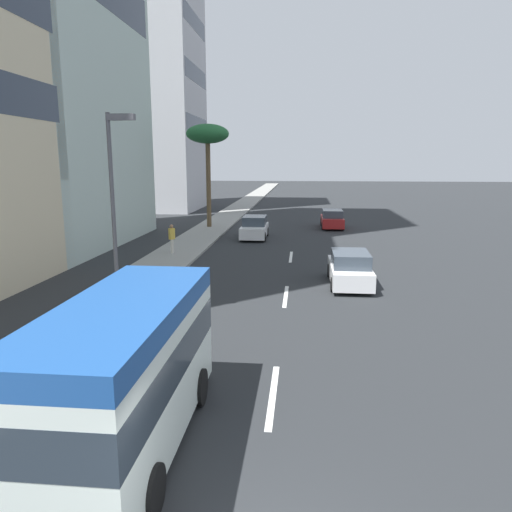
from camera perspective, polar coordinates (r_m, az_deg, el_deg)
name	(u,v)px	position (r m, az deg, el deg)	size (l,w,h in m)	color
ground_plane	(294,234)	(36.87, 4.54, 2.64)	(198.00, 198.00, 0.00)	#26282B
sidewalk_right	(206,232)	(37.60, -5.93, 2.90)	(162.00, 2.98, 0.15)	gray
lane_stripe_near	(273,395)	(11.91, 2.01, -16.23)	(3.20, 0.16, 0.01)	silver
lane_stripe_mid	(286,296)	(19.90, 3.57, -4.80)	(3.20, 0.16, 0.01)	silver
lane_stripe_far	(291,257)	(27.99, 4.18, -0.10)	(3.20, 0.16, 0.01)	silver
car_lead	(255,228)	(34.57, -0.18, 3.36)	(4.10, 1.82, 1.59)	white
minibus_second	(126,369)	(9.66, -15.25, -12.87)	(6.11, 2.26, 2.95)	silver
car_third	(350,269)	(21.94, 11.11, -1.52)	(4.33, 1.81, 1.54)	white
car_fourth	(332,219)	(40.55, 9.06, 4.36)	(4.40, 1.82, 1.53)	#A51E1E
pedestrian_near_lamp	(172,237)	(28.57, -9.99, 2.21)	(0.39, 0.37, 1.71)	beige
palm_tree	(208,136)	(39.74, -5.79, 14.00)	(3.44, 3.44, 8.27)	brown
street_lamp	(115,195)	(16.79, -16.42, 7.04)	(0.24, 0.97, 6.90)	#4C4C51
office_tower_far	(141,38)	(58.99, -13.56, 23.94)	(11.36, 12.14, 37.50)	#BCBCC1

